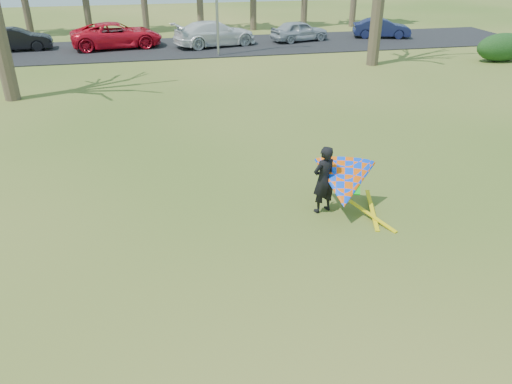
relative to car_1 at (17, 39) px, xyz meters
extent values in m
plane|color=#275713|center=(9.88, -25.99, -0.73)|extent=(100.00, 100.00, 0.00)
cube|color=black|center=(9.88, -0.99, -0.70)|extent=(46.00, 7.00, 0.06)
cylinder|color=#4B3A2D|center=(1.88, -10.99, 1.37)|extent=(0.64, 0.64, 4.20)
cylinder|color=#4B3E2D|center=(19.88, -7.99, 1.26)|extent=(0.64, 0.64, 3.99)
ellipsoid|color=#163914|center=(27.37, -8.69, 0.05)|extent=(3.12, 1.42, 1.56)
imported|color=black|center=(0.00, 0.00, 0.00)|extent=(4.19, 1.80, 1.34)
imported|color=red|center=(5.99, -0.35, 0.10)|extent=(5.88, 3.31, 1.55)
imported|color=white|center=(12.12, -1.05, 0.10)|extent=(5.67, 3.40, 1.54)
imported|color=#AAB0B9|center=(17.89, -0.52, -0.01)|extent=(4.16, 2.45, 1.33)
imported|color=#171E46|center=(23.85, -0.45, -0.03)|extent=(4.11, 2.39, 1.28)
imported|color=black|center=(11.76, -23.27, 0.15)|extent=(0.75, 0.62, 1.77)
cone|color=#0544FF|center=(12.21, -23.52, 0.12)|extent=(2.13, 2.39, 2.02)
cube|color=#0CBF19|center=(12.33, -23.60, 0.07)|extent=(0.62, 0.60, 0.24)
cube|color=yellow|center=(12.76, -23.87, -0.72)|extent=(0.85, 1.66, 0.28)
cube|color=yellow|center=(12.96, -23.67, -0.72)|extent=(0.56, 1.76, 0.22)
camera|label=1|loc=(7.77, -33.85, 5.49)|focal=35.00mm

